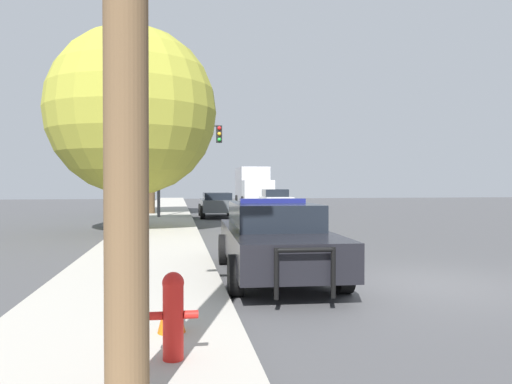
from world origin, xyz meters
TOP-DOWN VIEW (x-y plane):
  - ground_plane at (0.00, 0.00)m, footprint 110.00×110.00m
  - sidewalk_left at (-5.10, 0.00)m, footprint 3.00×110.00m
  - police_car at (-2.47, 1.22)m, footprint 2.19×5.48m
  - fire_hydrant at (-4.42, -3.64)m, footprint 0.48×0.21m
  - traffic_light at (-3.97, 17.81)m, footprint 3.38×0.35m
  - car_background_oncoming at (2.26, 24.86)m, footprint 2.14×4.23m
  - car_background_midblock at (-2.21, 18.99)m, footprint 1.93×4.50m
  - box_truck at (1.72, 31.50)m, footprint 2.60×7.50m
  - tree_sidewalk_mid at (-5.83, 21.14)m, footprint 5.31×5.31m
  - tree_sidewalk_near at (-6.04, 10.87)m, footprint 6.36×6.36m
  - traffic_cone at (-4.44, -2.73)m, footprint 0.32×0.32m

SIDE VIEW (x-z plane):
  - ground_plane at x=0.00m, z-range 0.00..0.00m
  - sidewalk_left at x=-5.10m, z-range 0.00..0.13m
  - traffic_cone at x=-4.44m, z-range 0.13..0.74m
  - fire_hydrant at x=-4.42m, z-range 0.16..1.01m
  - car_background_midblock at x=-2.21m, z-range 0.06..1.43m
  - police_car at x=-2.47m, z-range 0.00..1.54m
  - car_background_oncoming at x=2.26m, z-range 0.04..1.53m
  - box_truck at x=1.72m, z-range 0.10..3.30m
  - traffic_light at x=-3.97m, z-range 1.14..6.08m
  - tree_sidewalk_near at x=-6.04m, z-range 0.77..8.40m
  - tree_sidewalk_mid at x=-5.83m, z-range 1.36..9.14m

